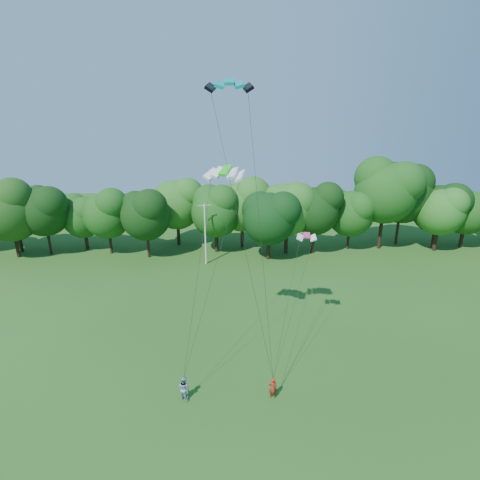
{
  "coord_description": "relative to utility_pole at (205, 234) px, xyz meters",
  "views": [
    {
      "loc": [
        1.26,
        -16.87,
        19.09
      ],
      "look_at": [
        1.38,
        13.0,
        9.2
      ],
      "focal_mm": 28.0,
      "sensor_mm": 36.0,
      "label": 1
    }
  ],
  "objects": [
    {
      "name": "kite_flyer_right",
      "position": [
        0.57,
        -25.69,
        -3.38
      ],
      "size": [
        1.12,
        1.07,
        1.81
      ],
      "primitive_type": "imported",
      "rotation": [
        0.0,
        0.0,
        2.54
      ],
      "color": "#8B9AC1",
      "rests_on": "ground"
    },
    {
      "name": "utility_pole",
      "position": [
        0.0,
        0.0,
        0.0
      ],
      "size": [
        1.6,
        0.64,
        8.34
      ],
      "rotation": [
        0.0,
        0.0,
        0.34
      ],
      "color": "silver",
      "rests_on": "ground"
    },
    {
      "name": "kite_green",
      "position": [
        3.46,
        -19.57,
        11.01
      ],
      "size": [
        3.28,
        2.4,
        0.72
      ],
      "rotation": [
        0.0,
        0.0,
        -0.41
      ],
      "color": "#22DD21",
      "rests_on": "ground"
    },
    {
      "name": "tree_back_east",
      "position": [
        33.68,
        5.16,
        2.5
      ],
      "size": [
        7.48,
        7.48,
        10.88
      ],
      "color": "#312313",
      "rests_on": "ground"
    },
    {
      "name": "ground",
      "position": [
        3.17,
        -30.56,
        -4.29
      ],
      "size": [
        160.0,
        160.0,
        0.0
      ],
      "primitive_type": "plane",
      "color": "#1F4D15",
      "rests_on": "ground"
    },
    {
      "name": "tree_back_west",
      "position": [
        -26.95,
        2.63,
        3.74
      ],
      "size": [
        8.84,
        8.84,
        12.85
      ],
      "color": "#342015",
      "rests_on": "ground"
    },
    {
      "name": "kite_pink",
      "position": [
        10.11,
        -17.77,
        5.38
      ],
      "size": [
        1.72,
        1.02,
        0.37
      ],
      "rotation": [
        0.0,
        0.0,
        -0.16
      ],
      "color": "#C4366F",
      "rests_on": "ground"
    },
    {
      "name": "kite_teal",
      "position": [
        3.88,
        -23.01,
        16.8
      ],
      "size": [
        2.85,
        1.3,
        0.53
      ],
      "rotation": [
        0.0,
        0.0,
        0.01
      ],
      "color": "#049392",
      "rests_on": "ground"
    },
    {
      "name": "kite_flyer_left",
      "position": [
        6.84,
        -25.6,
        -3.46
      ],
      "size": [
        0.61,
        0.4,
        1.64
      ],
      "primitive_type": "imported",
      "rotation": [
        0.0,
        0.0,
        3.16
      ],
      "color": "#A72615",
      "rests_on": "ground"
    },
    {
      "name": "tree_back_center",
      "position": [
        8.61,
        1.75,
        2.91
      ],
      "size": [
        7.92,
        7.92,
        11.52
      ],
      "color": "#2F2412",
      "rests_on": "ground"
    }
  ]
}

